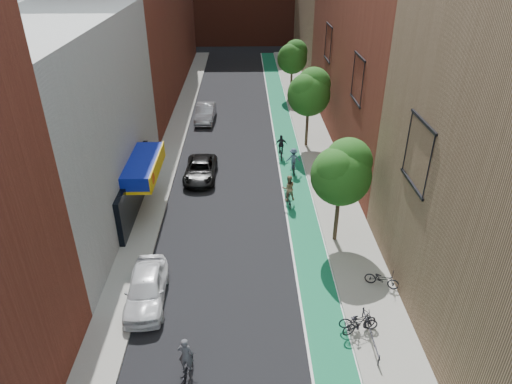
{
  "coord_description": "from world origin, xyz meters",
  "views": [
    {
      "loc": [
        0.34,
        -12.15,
        15.89
      ],
      "look_at": [
        1.01,
        13.4,
        1.5
      ],
      "focal_mm": 32.0,
      "sensor_mm": 36.0,
      "label": 1
    }
  ],
  "objects": [
    {
      "name": "cyclist_lane_mid",
      "position": [
        3.29,
        21.76,
        0.76
      ],
      "size": [
        0.95,
        1.53,
        1.97
      ],
      "rotation": [
        0.0,
        0.0,
        3.13
      ],
      "color": "black",
      "rests_on": "ground"
    },
    {
      "name": "tree_mid",
      "position": [
        5.65,
        24.02,
        4.89
      ],
      "size": [
        3.55,
        3.53,
        6.74
      ],
      "color": "#332619",
      "rests_on": "ground"
    },
    {
      "name": "parked_car_silver",
      "position": [
        -3.49,
        30.54,
        0.8
      ],
      "size": [
        1.91,
        4.95,
        1.61
      ],
      "primitive_type": "imported",
      "rotation": [
        0.0,
        0.0,
        -0.04
      ],
      "color": "#93959B",
      "rests_on": "ground"
    },
    {
      "name": "sidewalk_left",
      "position": [
        -6.0,
        26.0,
        0.07
      ],
      "size": [
        2.0,
        68.0,
        0.15
      ],
      "primitive_type": "cube",
      "color": "gray",
      "rests_on": "ground"
    },
    {
      "name": "parked_car_white",
      "position": [
        -4.6,
        5.15,
        0.8
      ],
      "size": [
        2.12,
        4.76,
        1.59
      ],
      "primitive_type": "imported",
      "rotation": [
        0.0,
        0.0,
        0.05
      ],
      "color": "white",
      "rests_on": "ground"
    },
    {
      "name": "parked_bike_near",
      "position": [
        5.4,
        2.88,
        0.61
      ],
      "size": [
        1.8,
        0.74,
        0.92
      ],
      "primitive_type": "imported",
      "rotation": [
        0.0,
        0.0,
        1.5
      ],
      "color": "black",
      "rests_on": "sidewalk_right"
    },
    {
      "name": "cyclist_lane_near",
      "position": [
        3.2,
        14.28,
        0.94
      ],
      "size": [
        0.97,
        1.73,
        2.16
      ],
      "rotation": [
        0.0,
        0.0,
        3.29
      ],
      "color": "black",
      "rests_on": "ground"
    },
    {
      "name": "tree_near",
      "position": [
        5.65,
        10.02,
        4.66
      ],
      "size": [
        3.4,
        3.36,
        6.42
      ],
      "color": "#332619",
      "rests_on": "ground"
    },
    {
      "name": "building_right_mid_red",
      "position": [
        12.0,
        26.0,
        11.0
      ],
      "size": [
        8.0,
        28.0,
        22.0
      ],
      "primitive_type": "cube",
      "color": "maroon",
      "rests_on": "ground"
    },
    {
      "name": "sidewalk_right",
      "position": [
        6.5,
        26.0,
        0.07
      ],
      "size": [
        3.0,
        68.0,
        0.15
      ],
      "primitive_type": "cube",
      "color": "gray",
      "rests_on": "ground"
    },
    {
      "name": "tree_far",
      "position": [
        5.65,
        38.02,
        4.5
      ],
      "size": [
        3.3,
        3.25,
        6.21
      ],
      "color": "#332619",
      "rests_on": "ground"
    },
    {
      "name": "bike_lane",
      "position": [
        4.0,
        26.0,
        0.01
      ],
      "size": [
        2.0,
        68.0,
        0.01
      ],
      "primitive_type": "cube",
      "color": "#126842",
      "rests_on": "ground"
    },
    {
      "name": "parked_bike_far",
      "position": [
        7.26,
        5.77,
        0.61
      ],
      "size": [
        1.85,
        1.29,
        0.92
      ],
      "primitive_type": "imported",
      "rotation": [
        0.0,
        0.0,
        1.14
      ],
      "color": "black",
      "rests_on": "sidewalk_right"
    },
    {
      "name": "cyclist_lane_far",
      "position": [
        4.0,
        19.0,
        0.89
      ],
      "size": [
        1.1,
        1.74,
        2.02
      ],
      "rotation": [
        0.0,
        0.0,
        3.17
      ],
      "color": "black",
      "rests_on": "ground"
    },
    {
      "name": "cyclist_lead",
      "position": [
        -2.15,
        0.59,
        0.68
      ],
      "size": [
        0.86,
        1.85,
        2.05
      ],
      "rotation": [
        0.0,
        0.0,
        3.0
      ],
      "color": "black",
      "rests_on": "ground"
    },
    {
      "name": "parked_car_black",
      "position": [
        -3.0,
        18.33,
        0.68
      ],
      "size": [
        2.35,
        4.93,
        1.36
      ],
      "primitive_type": "imported",
      "rotation": [
        0.0,
        0.0,
        -0.02
      ],
      "color": "black",
      "rests_on": "ground"
    },
    {
      "name": "building_left_white",
      "position": [
        -11.0,
        14.0,
        6.0
      ],
      "size": [
        8.0,
        20.0,
        12.0
      ],
      "primitive_type": "cube",
      "color": "silver",
      "rests_on": "ground"
    },
    {
      "name": "parked_bike_mid",
      "position": [
        5.4,
        2.68,
        0.68
      ],
      "size": [
        1.84,
        1.12,
        1.07
      ],
      "primitive_type": "imported",
      "rotation": [
        0.0,
        0.0,
        1.95
      ],
      "color": "black",
      "rests_on": "sidewalk_right"
    }
  ]
}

